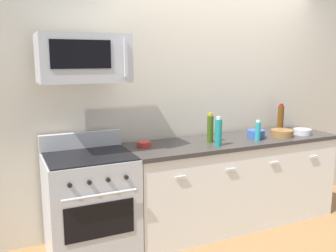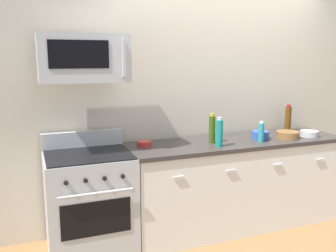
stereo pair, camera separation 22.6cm
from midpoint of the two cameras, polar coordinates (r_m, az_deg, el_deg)
name	(u,v)px [view 2 (the right image)]	position (r m, az deg, el deg)	size (l,w,h in m)	color
ground_plane	(235,224)	(4.15, 11.94, -14.66)	(6.48, 6.48, 0.00)	olive
back_wall	(219,95)	(4.13, 9.56, 4.80)	(5.40, 0.10, 2.70)	beige
counter_unit	(236,183)	(3.98, 12.20, -8.65)	(2.31, 0.66, 0.92)	silver
range_oven	(90,202)	(3.43, -10.19, -11.60)	(0.76, 0.69, 1.07)	#B7BABF
microwave	(83,58)	(3.23, -11.09, 10.30)	(0.74, 0.44, 0.40)	#B7BABF
bottle_wine_amber	(288,119)	(4.46, 19.56, 1.08)	(0.07, 0.07, 0.31)	#59330F
bottle_dish_soap	(261,132)	(3.82, 15.95, -0.93)	(0.06, 0.06, 0.21)	teal
bottle_olive_oil	(212,129)	(3.66, 8.63, -0.48)	(0.06, 0.06, 0.30)	#385114
bottle_sparkling_teal	(219,133)	(3.52, 9.83, -1.04)	(0.07, 0.07, 0.28)	#197F7A
bowl_blue_mixing	(260,135)	(3.97, 15.76, -1.34)	(0.18, 0.18, 0.08)	#2D519E
bowl_red_small	(144,144)	(3.52, -1.86, -2.76)	(0.14, 0.14, 0.05)	#B72D28
bowl_steel_prep	(309,133)	(4.27, 22.57, -1.07)	(0.19, 0.19, 0.06)	#B2B5BA
bowl_wooden_salad	(288,134)	(4.10, 19.62, -1.25)	(0.24, 0.24, 0.07)	brown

